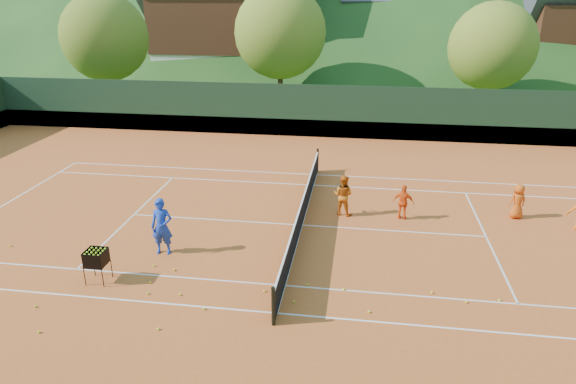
# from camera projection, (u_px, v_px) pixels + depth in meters

# --- Properties ---
(ground) EXTENTS (400.00, 400.00, 0.00)m
(ground) POSITION_uv_depth(u_px,v_px,m) (302.00, 226.00, 18.54)
(ground) COLOR #2E4E18
(ground) RESTS_ON ground
(clay_court) EXTENTS (40.00, 24.00, 0.02)m
(clay_court) POSITION_uv_depth(u_px,v_px,m) (302.00, 225.00, 18.53)
(clay_court) COLOR #BC501E
(clay_court) RESTS_ON ground
(coach) EXTENTS (0.72, 0.51, 1.87)m
(coach) POSITION_uv_depth(u_px,v_px,m) (162.00, 227.00, 16.24)
(coach) COLOR #1B3BB0
(coach) RESTS_ON clay_court
(student_a) EXTENTS (0.89, 0.78, 1.55)m
(student_a) POSITION_uv_depth(u_px,v_px,m) (343.00, 195.00, 19.16)
(student_a) COLOR #D56112
(student_a) RESTS_ON clay_court
(student_b) EXTENTS (0.83, 0.49, 1.32)m
(student_b) POSITION_uv_depth(u_px,v_px,m) (403.00, 202.00, 18.81)
(student_b) COLOR #FB5916
(student_b) RESTS_ON clay_court
(student_c) EXTENTS (0.74, 0.60, 1.32)m
(student_c) POSITION_uv_depth(u_px,v_px,m) (518.00, 201.00, 18.90)
(student_c) COLOR #D25212
(student_c) RESTS_ON clay_court
(tennis_ball_0) EXTENTS (0.07, 0.07, 0.07)m
(tennis_ball_0) POSITION_uv_depth(u_px,v_px,m) (307.00, 285.00, 14.73)
(tennis_ball_0) COLOR #D0EF27
(tennis_ball_0) RESTS_ON clay_court
(tennis_ball_1) EXTENTS (0.07, 0.07, 0.07)m
(tennis_ball_1) POSITION_uv_depth(u_px,v_px,m) (180.00, 294.00, 14.26)
(tennis_ball_1) COLOR #D0EF27
(tennis_ball_1) RESTS_ON clay_court
(tennis_ball_3) EXTENTS (0.07, 0.07, 0.07)m
(tennis_ball_3) POSITION_uv_depth(u_px,v_px,m) (204.00, 309.00, 13.62)
(tennis_ball_3) COLOR #D0EF27
(tennis_ball_3) RESTS_ON clay_court
(tennis_ball_4) EXTENTS (0.07, 0.07, 0.07)m
(tennis_ball_4) POSITION_uv_depth(u_px,v_px,m) (344.00, 289.00, 14.50)
(tennis_ball_4) COLOR #D0EF27
(tennis_ball_4) RESTS_ON clay_court
(tennis_ball_5) EXTENTS (0.07, 0.07, 0.07)m
(tennis_ball_5) POSITION_uv_depth(u_px,v_px,m) (174.00, 270.00, 15.51)
(tennis_ball_5) COLOR #D0EF27
(tennis_ball_5) RESTS_ON clay_court
(tennis_ball_6) EXTENTS (0.07, 0.07, 0.07)m
(tennis_ball_6) POSITION_uv_depth(u_px,v_px,m) (150.00, 282.00, 14.84)
(tennis_ball_6) COLOR #D0EF27
(tennis_ball_6) RESTS_ON clay_court
(tennis_ball_7) EXTENTS (0.07, 0.07, 0.07)m
(tennis_ball_7) POSITION_uv_depth(u_px,v_px,m) (11.00, 246.00, 16.97)
(tennis_ball_7) COLOR #D0EF27
(tennis_ball_7) RESTS_ON clay_court
(tennis_ball_8) EXTENTS (0.07, 0.07, 0.07)m
(tennis_ball_8) POSITION_uv_depth(u_px,v_px,m) (36.00, 306.00, 13.71)
(tennis_ball_8) COLOR #D0EF27
(tennis_ball_8) RESTS_ON clay_court
(tennis_ball_10) EXTENTS (0.07, 0.07, 0.07)m
(tennis_ball_10) POSITION_uv_depth(u_px,v_px,m) (294.00, 302.00, 13.93)
(tennis_ball_10) COLOR #D0EF27
(tennis_ball_10) RESTS_ON clay_court
(tennis_ball_11) EXTENTS (0.07, 0.07, 0.07)m
(tennis_ball_11) POSITION_uv_depth(u_px,v_px,m) (148.00, 293.00, 14.31)
(tennis_ball_11) COLOR #D0EF27
(tennis_ball_11) RESTS_ON clay_court
(tennis_ball_12) EXTENTS (0.07, 0.07, 0.07)m
(tennis_ball_12) POSITION_uv_depth(u_px,v_px,m) (265.00, 291.00, 14.41)
(tennis_ball_12) COLOR #D0EF27
(tennis_ball_12) RESTS_ON clay_court
(tennis_ball_14) EXTENTS (0.07, 0.07, 0.07)m
(tennis_ball_14) POSITION_uv_depth(u_px,v_px,m) (432.00, 292.00, 14.35)
(tennis_ball_14) COLOR #D0EF27
(tennis_ball_14) RESTS_ON clay_court
(tennis_ball_15) EXTENTS (0.07, 0.07, 0.07)m
(tennis_ball_15) POSITION_uv_depth(u_px,v_px,m) (39.00, 332.00, 12.69)
(tennis_ball_15) COLOR #D0EF27
(tennis_ball_15) RESTS_ON clay_court
(tennis_ball_16) EXTENTS (0.07, 0.07, 0.07)m
(tennis_ball_16) POSITION_uv_depth(u_px,v_px,m) (500.00, 300.00, 13.99)
(tennis_ball_16) COLOR #D0EF27
(tennis_ball_16) RESTS_ON clay_court
(tennis_ball_17) EXTENTS (0.07, 0.07, 0.07)m
(tennis_ball_17) POSITION_uv_depth(u_px,v_px,m) (158.00, 329.00, 12.81)
(tennis_ball_17) COLOR #D0EF27
(tennis_ball_17) RESTS_ON clay_court
(tennis_ball_18) EXTENTS (0.07, 0.07, 0.07)m
(tennis_ball_18) POSITION_uv_depth(u_px,v_px,m) (369.00, 312.00, 13.49)
(tennis_ball_18) COLOR #D0EF27
(tennis_ball_18) RESTS_ON clay_court
(tennis_ball_19) EXTENTS (0.07, 0.07, 0.07)m
(tennis_ball_19) POSITION_uv_depth(u_px,v_px,m) (466.00, 302.00, 13.91)
(tennis_ball_19) COLOR #D0EF27
(tennis_ball_19) RESTS_ON clay_court
(tennis_ball_20) EXTENTS (0.07, 0.07, 0.07)m
(tennis_ball_20) POSITION_uv_depth(u_px,v_px,m) (154.00, 266.00, 15.73)
(tennis_ball_20) COLOR #D0EF27
(tennis_ball_20) RESTS_ON clay_court
(court_lines) EXTENTS (23.83, 11.03, 0.00)m
(court_lines) POSITION_uv_depth(u_px,v_px,m) (302.00, 225.00, 18.53)
(court_lines) COLOR white
(court_lines) RESTS_ON clay_court
(tennis_net) EXTENTS (0.10, 12.07, 1.10)m
(tennis_net) POSITION_uv_depth(u_px,v_px,m) (302.00, 212.00, 18.35)
(tennis_net) COLOR black
(tennis_net) RESTS_ON clay_court
(perimeter_fence) EXTENTS (40.40, 24.24, 3.00)m
(perimeter_fence) POSITION_uv_depth(u_px,v_px,m) (302.00, 193.00, 18.07)
(perimeter_fence) COLOR black
(perimeter_fence) RESTS_ON clay_court
(ball_hopper) EXTENTS (0.57, 0.57, 1.00)m
(ball_hopper) POSITION_uv_depth(u_px,v_px,m) (96.00, 258.00, 14.71)
(ball_hopper) COLOR black
(ball_hopper) RESTS_ON clay_court
(chalet_left) EXTENTS (13.80, 9.93, 12.92)m
(chalet_left) POSITION_uv_depth(u_px,v_px,m) (231.00, 18.00, 45.42)
(chalet_left) COLOR beige
(chalet_left) RESTS_ON ground
(chalet_mid) EXTENTS (12.65, 8.82, 11.45)m
(chalet_mid) POSITION_uv_depth(u_px,v_px,m) (411.00, 24.00, 47.18)
(chalet_mid) COLOR beige
(chalet_mid) RESTS_ON ground
(tree_a) EXTENTS (6.00, 6.00, 7.88)m
(tree_a) POSITION_uv_depth(u_px,v_px,m) (105.00, 37.00, 35.47)
(tree_a) COLOR #3E2819
(tree_a) RESTS_ON ground
(tree_b) EXTENTS (6.40, 6.40, 8.40)m
(tree_b) POSITION_uv_depth(u_px,v_px,m) (280.00, 32.00, 35.57)
(tree_b) COLOR #42291A
(tree_b) RESTS_ON ground
(tree_c) EXTENTS (5.60, 5.60, 7.35)m
(tree_c) POSITION_uv_depth(u_px,v_px,m) (492.00, 46.00, 33.00)
(tree_c) COLOR #3D2718
(tree_c) RESTS_ON ground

